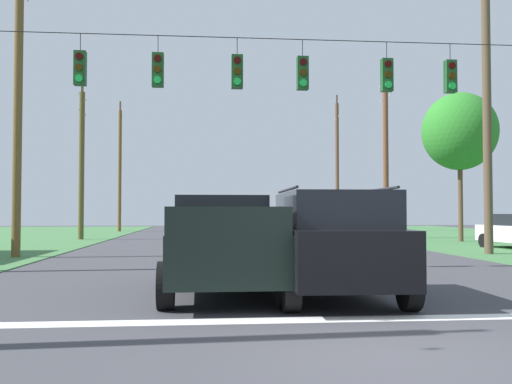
# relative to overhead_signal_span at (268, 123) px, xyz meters

# --- Properties ---
(ground_plane) EXTENTS (120.00, 120.00, 0.00)m
(ground_plane) POSITION_rel_overhead_signal_span_xyz_m (0.17, -9.47, -4.12)
(ground_plane) COLOR #3D3D42
(stop_bar_stripe) EXTENTS (13.92, 0.45, 0.01)m
(stop_bar_stripe) POSITION_rel_overhead_signal_span_xyz_m (0.17, -7.43, -4.12)
(stop_bar_stripe) COLOR white
(stop_bar_stripe) RESTS_ON ground
(lane_dash_0) EXTENTS (2.50, 0.15, 0.01)m
(lane_dash_0) POSITION_rel_overhead_signal_span_xyz_m (0.17, -1.43, -4.12)
(lane_dash_0) COLOR white
(lane_dash_0) RESTS_ON ground
(lane_dash_1) EXTENTS (2.50, 0.15, 0.01)m
(lane_dash_1) POSITION_rel_overhead_signal_span_xyz_m (0.17, 4.74, -4.12)
(lane_dash_1) COLOR white
(lane_dash_1) RESTS_ON ground
(lane_dash_2) EXTENTS (2.50, 0.15, 0.01)m
(lane_dash_2) POSITION_rel_overhead_signal_span_xyz_m (0.17, 12.48, -4.12)
(lane_dash_2) COLOR white
(lane_dash_2) RESTS_ON ground
(lane_dash_3) EXTENTS (2.50, 0.15, 0.01)m
(lane_dash_3) POSITION_rel_overhead_signal_span_xyz_m (0.17, 22.00, -4.12)
(lane_dash_3) COLOR white
(lane_dash_3) RESTS_ON ground
(lane_dash_4) EXTENTS (2.50, 0.15, 0.01)m
(lane_dash_4) POSITION_rel_overhead_signal_span_xyz_m (0.17, 28.11, -4.12)
(lane_dash_4) COLOR white
(lane_dash_4) RESTS_ON ground
(overhead_signal_span) EXTENTS (16.74, 0.31, 7.15)m
(overhead_signal_span) POSITION_rel_overhead_signal_span_xyz_m (0.00, 0.00, 0.00)
(overhead_signal_span) COLOR brown
(overhead_signal_span) RESTS_ON ground
(pickup_truck) EXTENTS (2.32, 5.42, 1.95)m
(pickup_truck) POSITION_rel_overhead_signal_span_xyz_m (-1.44, -4.41, -3.15)
(pickup_truck) COLOR black
(pickup_truck) RESTS_ON ground
(suv_black) EXTENTS (2.30, 4.84, 2.05)m
(suv_black) POSITION_rel_overhead_signal_span_xyz_m (0.62, -5.21, -3.06)
(suv_black) COLOR black
(suv_black) RESTS_ON ground
(utility_pole_mid_right) EXTENTS (0.33, 1.55, 11.49)m
(utility_pole_mid_right) POSITION_rel_overhead_signal_span_xyz_m (8.91, 4.69, 1.48)
(utility_pole_mid_right) COLOR brown
(utility_pole_mid_right) RESTS_ON ground
(utility_pole_far_right) EXTENTS (0.33, 1.89, 10.38)m
(utility_pole_far_right) POSITION_rel_overhead_signal_span_xyz_m (9.09, 17.31, 0.94)
(utility_pole_far_right) COLOR brown
(utility_pole_far_right) RESTS_ON ground
(utility_pole_near_left) EXTENTS (0.31, 1.83, 11.24)m
(utility_pole_near_left) POSITION_rel_overhead_signal_span_xyz_m (9.10, 29.86, 1.41)
(utility_pole_near_left) COLOR brown
(utility_pole_near_left) RESTS_ON ground
(utility_pole_far_left) EXTENTS (0.30, 1.89, 11.26)m
(utility_pole_far_left) POSITION_rel_overhead_signal_span_xyz_m (-8.36, 4.75, 1.50)
(utility_pole_far_left) COLOR brown
(utility_pole_far_left) RESTS_ON ground
(utility_pole_distant_right) EXTENTS (0.31, 2.00, 9.34)m
(utility_pole_distant_right) POSITION_rel_overhead_signal_span_xyz_m (-8.83, 17.50, 0.41)
(utility_pole_distant_right) COLOR brown
(utility_pole_distant_right) RESTS_ON ground
(utility_pole_distant_left) EXTENTS (0.28, 1.89, 10.56)m
(utility_pole_distant_left) POSITION_rel_overhead_signal_span_xyz_m (-8.59, 30.68, 0.99)
(utility_pole_distant_left) COLOR brown
(utility_pole_distant_left) RESTS_ON ground
(tree_roadside_right) EXTENTS (3.99, 3.99, 8.03)m
(tree_roadside_right) POSITION_rel_overhead_signal_span_xyz_m (11.91, 13.43, 1.80)
(tree_roadside_right) COLOR brown
(tree_roadside_right) RESTS_ON ground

